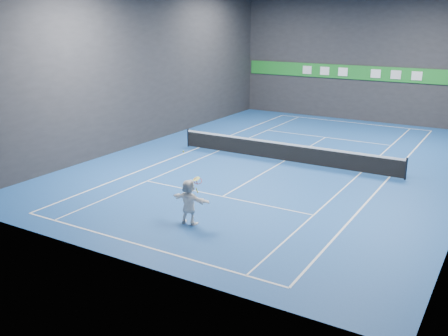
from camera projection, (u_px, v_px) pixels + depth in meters
The scene contains 18 objects.
ground at pixel (284, 161), 26.54m from camera, with size 26.00×26.00×0.00m, color #1A4991.
wall_back at pixel (361, 59), 35.93m from camera, with size 18.00×0.10×9.00m, color #262629.
wall_front at pixel (106, 118), 14.54m from camera, with size 18.00×0.10×9.00m, color #262629.
wall_left at pixel (148, 67), 29.64m from camera, with size 0.10×26.00×9.00m, color #262629.
baseline_near at pixel (139, 245), 16.75m from camera, with size 10.98×0.08×0.01m, color white.
baseline_far at pixel (351, 122), 36.32m from camera, with size 10.98×0.08×0.01m, color white.
sideline_doubles_left at pixel (198, 148), 29.22m from camera, with size 0.08×23.78×0.01m, color white.
sideline_doubles_right at pixel (389, 177), 23.85m from camera, with size 0.08×23.78×0.01m, color white.
sideline_singles_left at pixel (218, 151), 28.55m from camera, with size 0.06×23.78×0.01m, color white.
sideline_singles_right at pixel (361, 173), 24.52m from camera, with size 0.06×23.78×0.01m, color white.
service_line_near at pixel (222, 196), 21.27m from camera, with size 8.23×0.06×0.01m, color white.
service_line_far at pixel (325, 137), 31.80m from camera, with size 8.23×0.06×0.01m, color white.
center_service_line at pixel (284, 161), 26.53m from camera, with size 0.06×12.80×0.01m, color white.
player at pixel (189, 202), 18.24m from camera, with size 1.59×0.51×1.71m, color white.
tennis_ball at pixel (183, 152), 17.78m from camera, with size 0.06×0.06×0.06m, color #D7EB27.
tennis_net at pixel (285, 151), 26.38m from camera, with size 12.50×0.10×1.07m.
sponsor_banner at pixel (359, 73), 36.17m from camera, with size 17.64×0.11×1.00m.
tennis_racket at pixel (197, 182), 17.86m from camera, with size 0.45×0.38×0.63m.
Camera 1 is at (10.30, -23.56, 7.31)m, focal length 40.00 mm.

